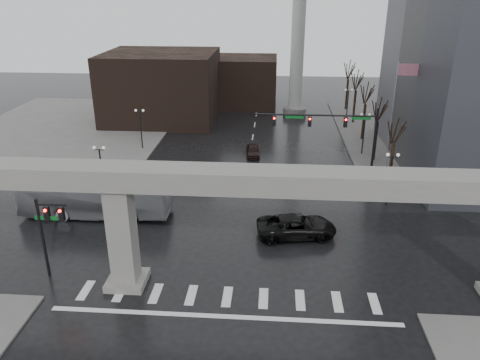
{
  "coord_description": "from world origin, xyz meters",
  "views": [
    {
      "loc": [
        2.71,
        -26.36,
        19.08
      ],
      "look_at": [
        0.17,
        8.27,
        4.5
      ],
      "focal_mm": 35.0,
      "sensor_mm": 36.0,
      "label": 1
    }
  ],
  "objects": [
    {
      "name": "lamp_right_0",
      "position": [
        13.5,
        14.0,
        3.47
      ],
      "size": [
        1.22,
        0.32,
        5.11
      ],
      "color": "black",
      "rests_on": "ground"
    },
    {
      "name": "smokestack",
      "position": [
        6.0,
        46.0,
        13.35
      ],
      "size": [
        3.6,
        3.6,
        30.0
      ],
      "color": "beige",
      "rests_on": "ground"
    },
    {
      "name": "elevated_guideway",
      "position": [
        1.26,
        0.0,
        6.88
      ],
      "size": [
        48.0,
        2.6,
        8.7
      ],
      "color": "gray",
      "rests_on": "ground"
    },
    {
      "name": "building_far_left",
      "position": [
        -14.0,
        42.0,
        5.0
      ],
      "size": [
        16.0,
        14.0,
        10.0
      ],
      "primitive_type": "cube",
      "color": "black",
      "rests_on": "ground"
    },
    {
      "name": "sidewalk_nw",
      "position": [
        -26.0,
        36.0,
        0.07
      ],
      "size": [
        28.0,
        36.0,
        0.15
      ],
      "primitive_type": "cube",
      "color": "slate",
      "rests_on": "ground"
    },
    {
      "name": "city_bus",
      "position": [
        -12.78,
        9.99,
        1.84
      ],
      "size": [
        13.24,
        3.28,
        3.67
      ],
      "primitive_type": "imported",
      "rotation": [
        0.0,
        0.0,
        1.59
      ],
      "color": "#ADAEB2",
      "rests_on": "ground"
    },
    {
      "name": "building_far_mid",
      "position": [
        -2.0,
        52.0,
        4.0
      ],
      "size": [
        10.0,
        10.0,
        8.0
      ],
      "primitive_type": "cube",
      "color": "black",
      "rests_on": "ground"
    },
    {
      "name": "tree_right_3",
      "position": [
        14.53,
        42.02,
        2.98
      ],
      "size": [
        1.11,
        1.66,
        8.02
      ],
      "color": "black",
      "rests_on": "ground"
    },
    {
      "name": "tree_right_4",
      "position": [
        14.53,
        50.02,
        3.04
      ],
      "size": [
        1.12,
        1.69,
        8.19
      ],
      "color": "black",
      "rests_on": "ground"
    },
    {
      "name": "lamp_left_2",
      "position": [
        -13.5,
        42.0,
        3.47
      ],
      "size": [
        1.22,
        0.32,
        5.11
      ],
      "color": "black",
      "rests_on": "ground"
    },
    {
      "name": "tree_right_1",
      "position": [
        14.53,
        26.02,
        2.85
      ],
      "size": [
        1.09,
        1.61,
        7.67
      ],
      "color": "black",
      "rests_on": "ground"
    },
    {
      "name": "far_car",
      "position": [
        0.37,
        26.57,
        0.65
      ],
      "size": [
        1.84,
        3.92,
        1.3
      ],
      "primitive_type": "imported",
      "rotation": [
        0.0,
        0.0,
        0.08
      ],
      "color": "black",
      "rests_on": "ground"
    },
    {
      "name": "pickup_truck",
      "position": [
        4.84,
        7.45,
        0.89
      ],
      "size": [
        6.84,
        3.99,
        1.79
      ],
      "primitive_type": "imported",
      "rotation": [
        0.0,
        0.0,
        1.74
      ],
      "color": "black",
      "rests_on": "ground"
    },
    {
      "name": "tree_right_2",
      "position": [
        14.53,
        34.02,
        2.91
      ],
      "size": [
        1.1,
        1.63,
        7.85
      ],
      "color": "black",
      "rests_on": "ground"
    },
    {
      "name": "flagpole_assembly",
      "position": [
        15.29,
        22.0,
        7.53
      ],
      "size": [
        2.06,
        0.12,
        12.0
      ],
      "color": "silver",
      "rests_on": "ground"
    },
    {
      "name": "sidewalk_ne",
      "position": [
        26.0,
        36.0,
        0.07
      ],
      "size": [
        28.0,
        36.0,
        0.15
      ],
      "primitive_type": "cube",
      "color": "slate",
      "rests_on": "ground"
    },
    {
      "name": "lamp_right_1",
      "position": [
        13.5,
        28.0,
        3.47
      ],
      "size": [
        1.22,
        0.32,
        5.11
      ],
      "color": "black",
      "rests_on": "ground"
    },
    {
      "name": "signal_mast_arm",
      "position": [
        8.99,
        18.8,
        5.83
      ],
      "size": [
        12.12,
        0.43,
        8.0
      ],
      "color": "black",
      "rests_on": "ground"
    },
    {
      "name": "signal_left_pole",
      "position": [
        -12.25,
        0.5,
        4.07
      ],
      "size": [
        2.3,
        0.3,
        6.0
      ],
      "color": "black",
      "rests_on": "ground"
    },
    {
      "name": "tree_right_0",
      "position": [
        14.53,
        18.02,
        2.79
      ],
      "size": [
        1.09,
        1.58,
        7.5
      ],
      "color": "black",
      "rests_on": "ground"
    },
    {
      "name": "lamp_left_0",
      "position": [
        -13.5,
        14.0,
        3.47
      ],
      "size": [
        1.22,
        0.32,
        5.11
      ],
      "color": "black",
      "rests_on": "ground"
    },
    {
      "name": "lamp_left_1",
      "position": [
        -13.5,
        28.0,
        3.47
      ],
      "size": [
        1.22,
        0.32,
        5.11
      ],
      "color": "black",
      "rests_on": "ground"
    },
    {
      "name": "lamp_right_2",
      "position": [
        13.5,
        42.0,
        3.47
      ],
      "size": [
        1.22,
        0.32,
        5.11
      ],
      "color": "black",
      "rests_on": "ground"
    },
    {
      "name": "ground",
      "position": [
        0.0,
        0.0,
        0.0
      ],
      "size": [
        160.0,
        160.0,
        0.0
      ],
      "primitive_type": "plane",
      "color": "black",
      "rests_on": "ground"
    }
  ]
}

